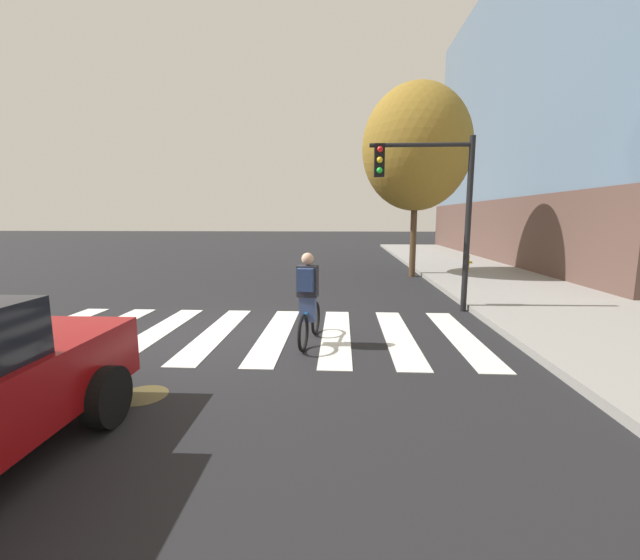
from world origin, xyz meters
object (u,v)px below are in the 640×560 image
cyclist (308,299)px  traffic_light_near (434,194)px  manhole_cover (143,395)px  fire_hydrant (467,262)px  street_tree_near (416,148)px

cyclist → traffic_light_near: traffic_light_near is taller
manhole_cover → traffic_light_near: bearing=46.6°
manhole_cover → fire_hydrant: size_ratio=0.82×
cyclist → traffic_light_near: bearing=45.2°
cyclist → fire_hydrant: cyclist is taller
street_tree_near → cyclist: bearing=-111.2°
manhole_cover → street_tree_near: street_tree_near is taller
cyclist → manhole_cover: bearing=-131.4°
fire_hydrant → street_tree_near: 4.98m
manhole_cover → cyclist: cyclist is taller
manhole_cover → fire_hydrant: 13.92m
cyclist → street_tree_near: street_tree_near is taller
traffic_light_near → street_tree_near: bearing=84.4°
street_tree_near → manhole_cover: bearing=-116.1°
manhole_cover → street_tree_near: bearing=63.9°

